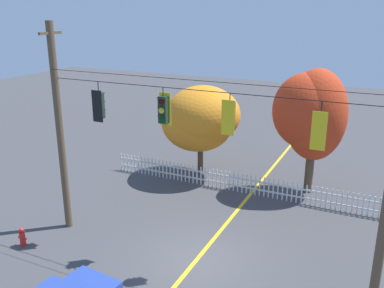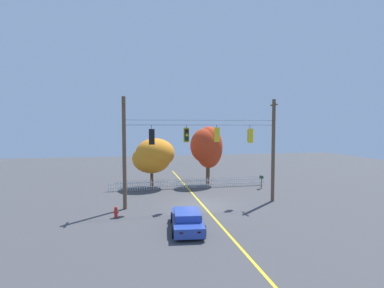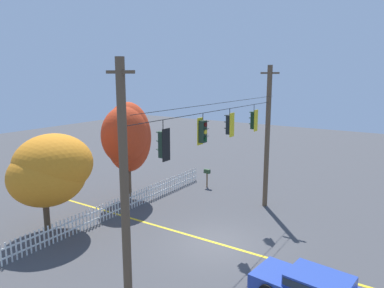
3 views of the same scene
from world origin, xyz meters
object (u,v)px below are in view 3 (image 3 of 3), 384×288
autumn_maple_near_fence (51,170)px  roadside_mailbox (207,172)px  traffic_signal_eastbound_side (254,120)px  traffic_signal_westbound_side (230,125)px  traffic_signal_northbound_secondary (203,131)px  autumn_maple_mid (127,137)px  traffic_signal_southbound_primary (163,144)px

autumn_maple_near_fence → roadside_mailbox: 11.04m
traffic_signal_eastbound_side → traffic_signal_westbound_side: bearing=180.0°
traffic_signal_northbound_secondary → roadside_mailbox: (8.43, 4.82, -4.44)m
autumn_maple_mid → traffic_signal_southbound_primary: bearing=-128.9°
autumn_maple_near_fence → autumn_maple_mid: bearing=1.9°
traffic_signal_westbound_side → roadside_mailbox: 8.94m
autumn_maple_near_fence → traffic_signal_eastbound_side: bearing=-46.4°
traffic_signal_southbound_primary → autumn_maple_mid: (6.27, 7.77, -1.36)m
traffic_signal_eastbound_side → roadside_mailbox: size_ratio=1.08×
roadside_mailbox → traffic_signal_westbound_side: bearing=-141.3°
traffic_signal_westbound_side → roadside_mailbox: size_ratio=1.00×
autumn_maple_near_fence → traffic_signal_southbound_primary: bearing=-94.7°
autumn_maple_mid → roadside_mailbox: bearing=-31.2°
traffic_signal_northbound_secondary → traffic_signal_eastbound_side: same height
autumn_maple_near_fence → roadside_mailbox: bearing=-14.6°
traffic_signal_northbound_secondary → autumn_maple_near_fence: bearing=105.1°
traffic_signal_northbound_secondary → traffic_signal_westbound_side: 2.39m
traffic_signal_southbound_primary → traffic_signal_eastbound_side: size_ratio=1.04×
traffic_signal_northbound_secondary → traffic_signal_westbound_side: same height
traffic_signal_westbound_side → autumn_maple_mid: 8.01m
traffic_signal_eastbound_side → roadside_mailbox: 7.30m
traffic_signal_eastbound_side → autumn_maple_near_fence: (-7.21, 7.58, -2.23)m
autumn_maple_mid → roadside_mailbox: 6.39m
traffic_signal_southbound_primary → roadside_mailbox: size_ratio=1.12×
autumn_maple_mid → roadside_mailbox: autumn_maple_mid is taller
traffic_signal_southbound_primary → traffic_signal_eastbound_side: 7.84m
traffic_signal_westbound_side → autumn_maple_near_fence: size_ratio=0.27×
traffic_signal_southbound_primary → traffic_signal_northbound_secondary: 2.68m
traffic_signal_northbound_secondary → traffic_signal_southbound_primary: bearing=-179.6°
traffic_signal_northbound_secondary → traffic_signal_eastbound_side: size_ratio=0.95×
traffic_signal_southbound_primary → traffic_signal_northbound_secondary: size_ratio=1.09×
traffic_signal_southbound_primary → autumn_maple_mid: 10.08m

